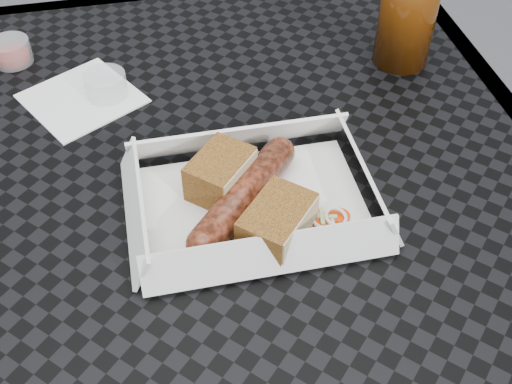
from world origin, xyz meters
TOP-DOWN VIEW (x-y plane):
  - patio_table at (0.00, 0.00)m, footprint 0.80×0.80m
  - food_tray at (0.05, -0.06)m, footprint 0.22×0.15m
  - bratwurst at (0.04, -0.06)m, footprint 0.13×0.14m
  - bread_near at (0.02, -0.03)m, footprint 0.08×0.08m
  - bread_far at (0.07, -0.11)m, footprint 0.09×0.09m
  - veg_garnish at (0.12, -0.11)m, footprint 0.03×0.03m
  - napkin at (-0.11, 0.15)m, footprint 0.16×0.16m
  - condiment_cup_sauce at (-0.20, 0.25)m, footprint 0.05×0.05m
  - condiment_cup_empty at (-0.08, 0.16)m, footprint 0.05×0.05m
  - drink_glass at (0.29, 0.15)m, footprint 0.07×0.07m

SIDE VIEW (x-z plane):
  - patio_table at x=0.00m, z-range 0.30..1.04m
  - napkin at x=-0.11m, z-range 0.74..0.75m
  - food_tray at x=0.05m, z-range 0.74..0.75m
  - veg_garnish at x=0.12m, z-range 0.75..0.75m
  - condiment_cup_sauce at x=-0.20m, z-range 0.74..0.78m
  - condiment_cup_empty at x=-0.08m, z-range 0.74..0.78m
  - bratwurst at x=0.04m, z-range 0.75..0.78m
  - bread_far at x=0.07m, z-range 0.75..0.79m
  - bread_near at x=0.02m, z-range 0.75..0.79m
  - drink_glass at x=0.29m, z-range 0.74..0.90m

